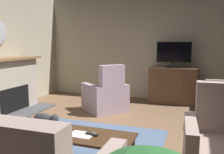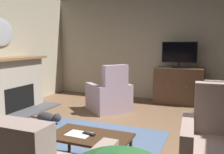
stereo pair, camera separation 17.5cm
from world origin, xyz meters
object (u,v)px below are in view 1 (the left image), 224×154
Objects in this scene: fireplace at (6,87)px; armchair_angled_to_table at (223,150)px; folded_newspaper at (81,135)px; cat at (45,119)px; tv_cabinet at (173,86)px; tv_remote at (92,134)px; armchair_beside_cabinet at (106,97)px; television at (174,54)px; coffee_table at (93,139)px.

armchair_angled_to_table is (4.23, -1.34, -0.24)m from fireplace.
cat is (-1.36, 1.20, -0.30)m from folded_newspaper.
tv_cabinet is 6.91× the size of tv_remote.
tv_cabinet is 1.86m from armchair_beside_cabinet.
folded_newspaper is 0.26× the size of armchair_beside_cabinet.
tv_remote is 0.57× the size of folded_newspaper.
armchair_beside_cabinet reaches higher than folded_newspaper.
television reaches higher than fireplace.
armchair_beside_cabinet is at bearing 23.07° from fireplace.
armchair_angled_to_table is at bearing -44.51° from armchair_beside_cabinet.
tv_remote is at bearing -73.19° from armchair_beside_cabinet.
tv_remote is 0.16× the size of armchair_angled_to_table.
tv_cabinet is at bearing 32.62° from fireplace.
television is at bearing 42.58° from armchair_beside_cabinet.
tv_cabinet is 0.82m from television.
armchair_beside_cabinet is (2.00, 0.85, -0.25)m from fireplace.
cat is at bearing -121.22° from armchair_beside_cabinet.
cat is (-1.51, 1.18, -0.25)m from coffee_table.
folded_newspaper is at bearing -31.64° from fireplace.
cat is at bearing -129.62° from tv_cabinet.
armchair_angled_to_table is at bearing -75.68° from tv_cabinet.
armchair_beside_cabinet is (-1.34, -1.23, -0.92)m from television.
tv_remote is 1.92m from cat.
coffee_table is 0.06m from tv_remote.
television reaches higher than armchair_angled_to_table.
coffee_table is at bearing -170.83° from armchair_angled_to_table.
fireplace reaches higher than armchair_beside_cabinet.
cat is at bearing -17.85° from fireplace.
fireplace is 5.89× the size of folded_newspaper.
tv_cabinet is 3.76m from coffee_table.
fireplace is 3.97m from tv_cabinet.
fireplace is 1.53× the size of armchair_beside_cabinet.
tv_cabinet is at bearing 43.79° from armchair_beside_cabinet.
cat is (1.24, -0.40, -0.47)m from fireplace.
tv_remote is 0.13m from folded_newspaper.
coffee_table is 2.54m from armchair_beside_cabinet.
folded_newspaper is at bearing -41.47° from cat.
armchair_beside_cabinet is at bearing 58.78° from cat.
tv_remote is at bearing -99.35° from tv_cabinet.
folded_newspaper is 2.53m from armchair_beside_cabinet.
armchair_angled_to_table is 1.45× the size of cat.
tv_remote is (-0.61, -3.71, -0.02)m from tv_cabinet.
fireplace is 3.18m from coffee_table.
tv_cabinet reaches higher than tv_remote.
coffee_table is 0.15m from folded_newspaper.
television is 4.96× the size of tv_remote.
armchair_angled_to_table is at bearing 9.17° from coffee_table.
armchair_beside_cabinet is (-0.75, 2.43, -0.03)m from coffee_table.
coffee_table is (-0.59, -3.66, -0.89)m from television.
coffee_table is 0.93× the size of armchair_angled_to_table.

